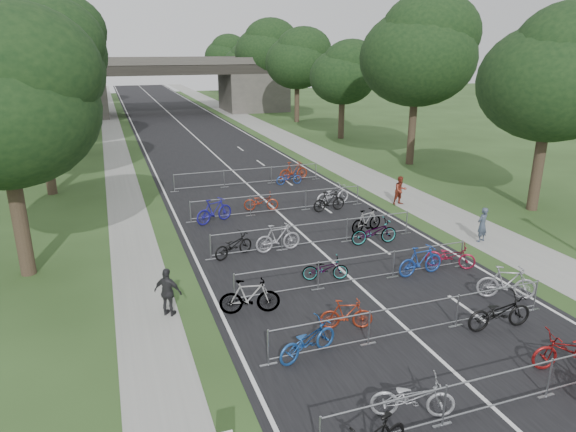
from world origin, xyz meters
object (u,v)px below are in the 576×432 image
pedestrian_a (482,225)px  pedestrian_b (400,191)px  pedestrian_c (168,292)px  overpass_bridge (167,86)px

pedestrian_a → pedestrian_b: size_ratio=1.00×
pedestrian_a → pedestrian_c: bearing=-8.7°
overpass_bridge → pedestrian_c: overpass_bridge is taller
overpass_bridge → pedestrian_c: (-6.80, -54.08, -2.72)m
pedestrian_b → pedestrian_c: (-13.60, -8.27, 0.02)m
pedestrian_c → pedestrian_b: bearing=-112.9°
overpass_bridge → pedestrian_b: 46.39m
overpass_bridge → pedestrian_c: bearing=-97.2°
overpass_bridge → pedestrian_b: (6.80, -45.81, -2.74)m
pedestrian_a → pedestrian_b: pedestrian_b is taller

